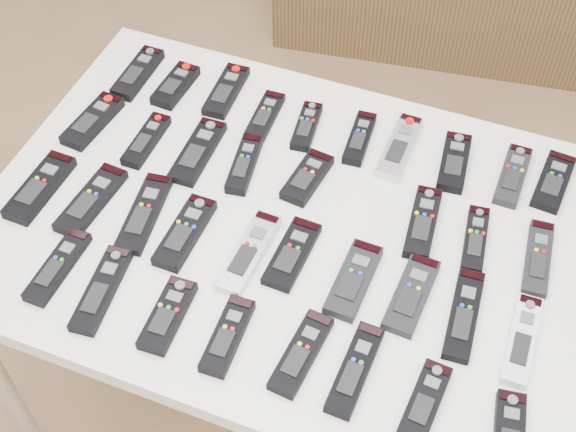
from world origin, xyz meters
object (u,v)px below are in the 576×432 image
(remote_7, at_px, (454,162))
(remote_33, at_px, (355,370))
(remote_11, at_px, (146,140))
(remote_5, at_px, (360,138))
(remote_16, at_px, (475,240))
(remote_31, at_px, (227,336))
(remote_8, at_px, (513,176))
(remote_14, at_px, (307,177))
(remote_23, at_px, (292,254))
(remote_17, at_px, (538,258))
(remote_20, at_px, (144,213))
(remote_27, at_px, (522,340))
(remote_34, at_px, (425,402))
(remote_21, at_px, (185,232))
(remote_29, at_px, (102,290))
(remote_12, at_px, (198,152))
(table, at_px, (288,239))
(remote_0, at_px, (138,73))
(remote_18, at_px, (40,187))
(remote_25, at_px, (411,294))
(remote_2, at_px, (226,91))
(remote_22, at_px, (249,253))
(remote_13, at_px, (244,164))
(remote_10, at_px, (93,121))
(remote_26, at_px, (464,315))
(remote_9, at_px, (553,182))
(remote_28, at_px, (58,266))
(remote_32, at_px, (301,353))
(remote_24, at_px, (354,280))
(remote_4, at_px, (307,126))
(remote_1, at_px, (175,85))
(remote_6, at_px, (399,147))
(remote_19, at_px, (91,200))
(remote_15, at_px, (423,223))

(remote_7, distance_m, remote_33, 0.56)
(remote_11, bearing_deg, remote_5, 21.70)
(remote_16, distance_m, remote_31, 0.53)
(remote_7, distance_m, remote_8, 0.13)
(remote_14, bearing_deg, remote_23, -71.15)
(remote_17, distance_m, remote_20, 0.79)
(remote_27, relative_size, remote_34, 1.23)
(remote_21, xyz_separation_m, remote_29, (-0.09, -0.18, -0.00))
(remote_27, xyz_separation_m, remote_31, (-0.50, -0.19, 0.00))
(remote_8, relative_size, remote_12, 0.89)
(table, xyz_separation_m, remote_0, (-0.50, 0.29, 0.07))
(remote_18, relative_size, remote_25, 1.06)
(table, bearing_deg, remote_34, -38.49)
(remote_2, relative_size, remote_14, 1.18)
(table, bearing_deg, remote_22, -110.88)
(remote_29, bearing_deg, remote_13, 66.30)
(remote_10, bearing_deg, remote_26, -6.64)
(remote_9, xyz_separation_m, remote_20, (-0.77, -0.39, 0.00))
(remote_28, bearing_deg, remote_31, -2.64)
(remote_12, bearing_deg, remote_14, 1.97)
(remote_9, bearing_deg, remote_33, -108.85)
(remote_13, bearing_deg, remote_32, -62.92)
(remote_10, relative_size, remote_24, 0.96)
(table, bearing_deg, remote_4, 102.49)
(remote_1, relative_size, remote_6, 0.76)
(remote_9, distance_m, remote_16, 0.24)
(remote_21, bearing_deg, remote_18, -178.90)
(table, distance_m, remote_6, 0.33)
(remote_26, relative_size, remote_33, 1.07)
(remote_10, bearing_deg, remote_19, -54.88)
(remote_19, relative_size, remote_32, 1.10)
(remote_6, distance_m, remote_32, 0.56)
(remote_32, bearing_deg, remote_11, 148.89)
(remote_2, xyz_separation_m, remote_22, (0.23, -0.42, 0.00))
(remote_9, relative_size, remote_18, 0.86)
(remote_16, xyz_separation_m, remote_34, (-0.00, -0.38, 0.00))
(remote_17, bearing_deg, remote_26, -124.98)
(remote_19, distance_m, remote_32, 0.56)
(remote_7, height_order, remote_21, same)
(remote_0, relative_size, remote_5, 1.16)
(remote_1, relative_size, remote_25, 0.80)
(remote_11, relative_size, remote_26, 0.81)
(remote_24, height_order, remote_28, same)
(remote_1, height_order, remote_2, remote_1)
(remote_2, relative_size, remote_23, 1.01)
(remote_7, xyz_separation_m, remote_33, (-0.04, -0.55, 0.00))
(remote_31, distance_m, remote_34, 0.37)
(remote_11, bearing_deg, remote_33, -31.65)
(remote_22, bearing_deg, remote_4, 94.97)
(remote_14, relative_size, remote_15, 0.81)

